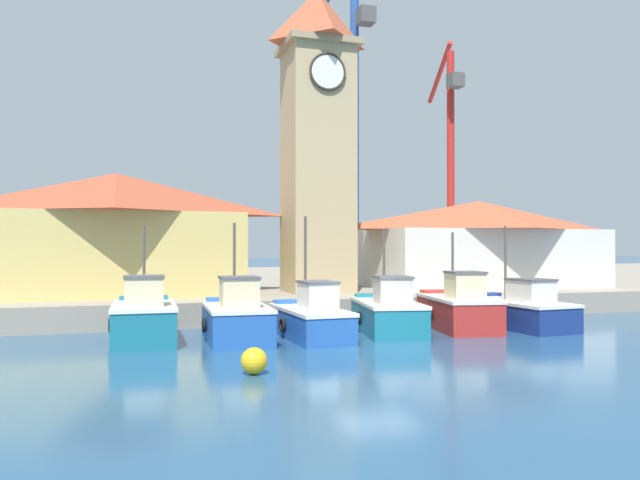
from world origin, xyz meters
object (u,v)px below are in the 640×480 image
(fishing_boat_far_left, at_px, (144,318))
(warehouse_right, at_px, (479,243))
(warehouse_left, at_px, (116,232))
(fishing_boat_left_outer, at_px, (236,318))
(fishing_boat_mid_left, at_px, (388,313))
(port_crane_near, at_px, (352,158))
(fishing_boat_left_inner, at_px, (311,318))
(fishing_boat_center, at_px, (458,309))
(clock_tower, at_px, (318,132))
(port_crane_far, at_px, (450,189))
(fishing_boat_mid_right, at_px, (517,310))
(mooring_buoy, at_px, (254,361))

(fishing_boat_far_left, relative_size, warehouse_right, 0.33)
(warehouse_left, height_order, warehouse_right, warehouse_left)
(fishing_boat_left_outer, height_order, warehouse_right, warehouse_right)
(fishing_boat_mid_left, bearing_deg, port_crane_near, 74.31)
(fishing_boat_left_inner, height_order, fishing_boat_center, fishing_boat_left_inner)
(fishing_boat_left_outer, bearing_deg, fishing_boat_mid_left, 3.66)
(clock_tower, bearing_deg, fishing_boat_center, -65.23)
(clock_tower, xyz_separation_m, port_crane_far, (14.10, 12.33, -1.33))
(fishing_boat_far_left, distance_m, port_crane_near, 22.08)
(port_crane_near, bearing_deg, clock_tower, -120.07)
(fishing_boat_center, height_order, fishing_boat_mid_right, fishing_boat_mid_right)
(fishing_boat_mid_right, height_order, clock_tower, clock_tower)
(fishing_boat_mid_left, distance_m, warehouse_right, 13.16)
(mooring_buoy, bearing_deg, fishing_boat_left_inner, 60.40)
(clock_tower, height_order, port_crane_near, port_crane_near)
(warehouse_left, bearing_deg, port_crane_far, 25.08)
(fishing_boat_mid_left, relative_size, fishing_boat_center, 1.02)
(fishing_boat_left_outer, height_order, clock_tower, clock_tower)
(clock_tower, relative_size, warehouse_right, 1.30)
(fishing_boat_mid_left, bearing_deg, warehouse_right, 43.43)
(fishing_boat_left_outer, xyz_separation_m, fishing_boat_mid_right, (11.22, 0.24, -0.09))
(fishing_boat_left_inner, bearing_deg, port_crane_near, 65.17)
(fishing_boat_left_inner, xyz_separation_m, fishing_boat_mid_left, (3.13, 0.48, 0.05))
(fishing_boat_left_inner, xyz_separation_m, port_crane_near, (7.63, 16.48, 8.20))
(port_crane_near, relative_size, mooring_buoy, 30.82)
(fishing_boat_mid_right, xyz_separation_m, port_crane_near, (-1.00, 16.13, 8.21))
(fishing_boat_center, relative_size, warehouse_right, 0.38)
(mooring_buoy, bearing_deg, clock_tower, 66.65)
(clock_tower, distance_m, mooring_buoy, 16.87)
(clock_tower, bearing_deg, warehouse_right, 8.02)
(fishing_boat_left_outer, relative_size, fishing_boat_mid_left, 0.86)
(fishing_boat_far_left, xyz_separation_m, port_crane_far, (22.39, 19.53, 6.65))
(fishing_boat_center, relative_size, clock_tower, 0.29)
(fishing_boat_left_outer, relative_size, port_crane_near, 0.20)
(fishing_boat_mid_right, bearing_deg, port_crane_near, 93.53)
(warehouse_right, relative_size, port_crane_far, 0.72)
(warehouse_right, xyz_separation_m, mooring_buoy, (-15.59, -14.79, -3.07))
(fishing_boat_left_outer, relative_size, fishing_boat_mid_right, 0.80)
(clock_tower, height_order, warehouse_right, clock_tower)
(fishing_boat_mid_left, height_order, warehouse_left, warehouse_left)
(fishing_boat_mid_right, bearing_deg, fishing_boat_mid_left, 178.66)
(port_crane_near, bearing_deg, warehouse_right, -55.74)
(warehouse_right, bearing_deg, port_crane_far, 68.57)
(fishing_boat_left_outer, bearing_deg, fishing_boat_mid_right, 1.22)
(port_crane_near, relative_size, port_crane_far, 1.19)
(fishing_boat_left_outer, xyz_separation_m, fishing_boat_left_inner, (2.60, -0.11, -0.08))
(fishing_boat_far_left, height_order, warehouse_left, warehouse_left)
(fishing_boat_center, relative_size, fishing_boat_mid_right, 0.91)
(fishing_boat_mid_left, relative_size, port_crane_far, 0.28)
(fishing_boat_far_left, height_order, fishing_boat_mid_right, fishing_boat_mid_right)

